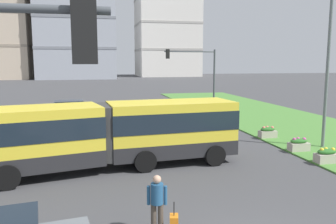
% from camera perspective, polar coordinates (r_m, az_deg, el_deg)
% --- Properties ---
extents(articulated_bus, '(12.05, 4.24, 3.00)m').
position_cam_1_polar(articulated_bus, '(16.30, -8.87, -3.41)').
color(articulated_bus, yellow).
rests_on(articulated_bus, ground).
extents(car_maroon_sedan, '(4.57, 2.40, 1.58)m').
position_cam_1_polar(car_maroon_sedan, '(31.39, -15.64, 0.30)').
color(car_maroon_sedan, maroon).
rests_on(car_maroon_sedan, ground).
extents(pedestrian_crossing, '(0.57, 0.36, 1.74)m').
position_cam_1_polar(pedestrian_crossing, '(10.24, -1.80, -14.21)').
color(pedestrian_crossing, '#4C4238').
rests_on(pedestrian_crossing, ground).
extents(flower_planter_2, '(1.10, 0.56, 0.74)m').
position_cam_1_polar(flower_planter_2, '(18.61, 24.48, -6.49)').
color(flower_planter_2, '#B7AD9E').
rests_on(flower_planter_2, grass_median).
extents(flower_planter_3, '(1.10, 0.56, 0.74)m').
position_cam_1_polar(flower_planter_3, '(20.45, 20.57, -4.99)').
color(flower_planter_3, '#B7AD9E').
rests_on(flower_planter_3, grass_median).
extents(flower_planter_4, '(1.10, 0.56, 0.74)m').
position_cam_1_polar(flower_planter_4, '(23.35, 15.96, -3.18)').
color(flower_planter_4, '#B7AD9E').
rests_on(flower_planter_4, grass_median).
extents(traffic_light_far_right, '(4.56, 0.28, 5.97)m').
position_cam_1_polar(traffic_light_far_right, '(30.55, 4.87, 6.76)').
color(traffic_light_far_right, '#474C51').
rests_on(traffic_light_far_right, ground).
extents(streetlight_median, '(0.70, 0.28, 8.88)m').
position_cam_1_polar(streetlight_median, '(21.50, 24.66, 7.40)').
color(streetlight_median, slate).
rests_on(streetlight_median, ground).
extents(apartment_tower_westcentre, '(22.09, 15.06, 41.52)m').
position_cam_1_polar(apartment_tower_westcentre, '(107.71, -14.93, 16.41)').
color(apartment_tower_westcentre, '#9EA3AD').
rests_on(apartment_tower_westcentre, ground).
extents(apartment_tower_centre, '(20.37, 18.15, 42.79)m').
position_cam_1_polar(apartment_tower_centre, '(123.43, -0.18, 15.89)').
color(apartment_tower_centre, silver).
rests_on(apartment_tower_centre, ground).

